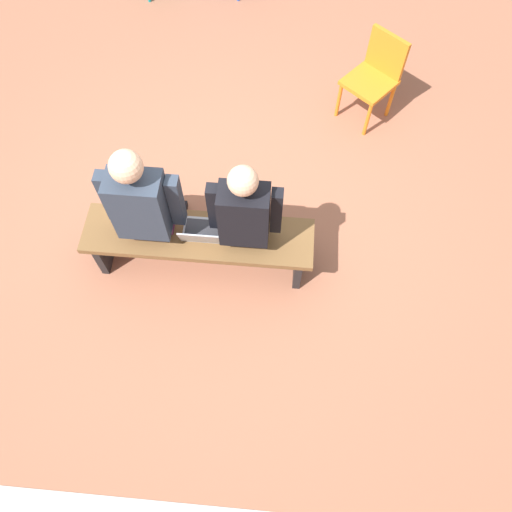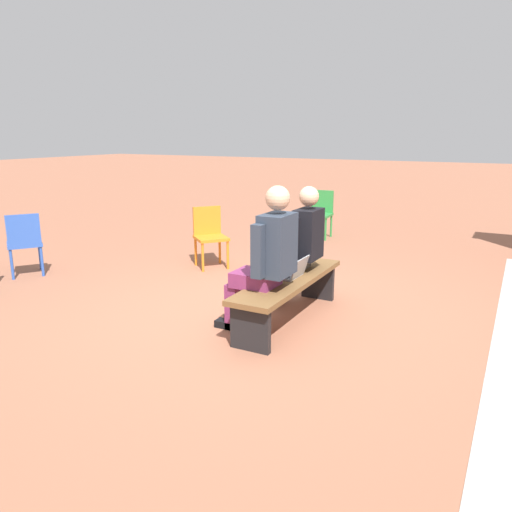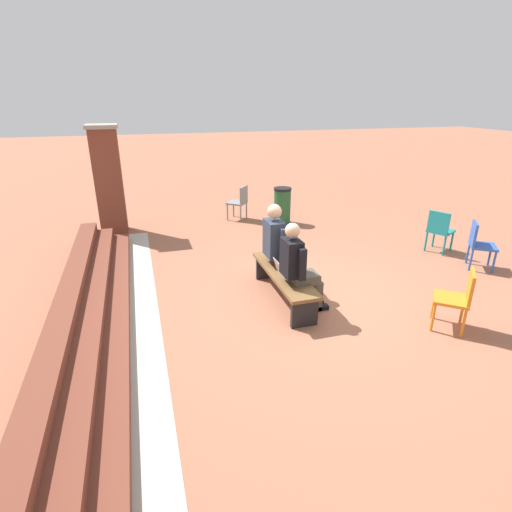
{
  "view_description": "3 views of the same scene",
  "coord_description": "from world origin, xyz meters",
  "px_view_note": "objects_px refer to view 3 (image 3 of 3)",
  "views": [
    {
      "loc": [
        -0.56,
        2.31,
        3.76
      ],
      "look_at": [
        -0.42,
        0.67,
        0.74
      ],
      "focal_mm": 35.0,
      "sensor_mm": 36.0,
      "label": 1
    },
    {
      "loc": [
        4.4,
        2.31,
        1.85
      ],
      "look_at": [
        0.12,
        0.02,
        0.65
      ],
      "focal_mm": 35.0,
      "sensor_mm": 36.0,
      "label": 2
    },
    {
      "loc": [
        -5.0,
        2.31,
        2.88
      ],
      "look_at": [
        0.3,
        0.72,
        0.66
      ],
      "focal_mm": 28.0,
      "sensor_mm": 36.0,
      "label": 3
    }
  ],
  "objects_px": {
    "plastic_chair_near_bench_left": "(458,296)",
    "person_student": "(298,265)",
    "bench": "(284,278)",
    "plastic_chair_by_pillar": "(240,201)",
    "plastic_chair_foreground": "(479,242)",
    "laptop": "(284,270)",
    "plastic_chair_far_right": "(440,229)",
    "litter_bin": "(282,205)",
    "person_adult": "(281,245)"
  },
  "relations": [
    {
      "from": "person_adult",
      "to": "person_student",
      "type": "bearing_deg",
      "value": 179.66
    },
    {
      "from": "plastic_chair_near_bench_left",
      "to": "person_adult",
      "type": "bearing_deg",
      "value": 45.36
    },
    {
      "from": "plastic_chair_foreground",
      "to": "person_adult",
      "type": "bearing_deg",
      "value": 86.72
    },
    {
      "from": "person_adult",
      "to": "plastic_chair_foreground",
      "type": "bearing_deg",
      "value": -93.28
    },
    {
      "from": "laptop",
      "to": "plastic_chair_foreground",
      "type": "bearing_deg",
      "value": -86.99
    },
    {
      "from": "bench",
      "to": "laptop",
      "type": "height_order",
      "value": "laptop"
    },
    {
      "from": "person_adult",
      "to": "litter_bin",
      "type": "height_order",
      "value": "person_adult"
    },
    {
      "from": "laptop",
      "to": "plastic_chair_foreground",
      "type": "relative_size",
      "value": 0.38
    },
    {
      "from": "plastic_chair_by_pillar",
      "to": "plastic_chair_foreground",
      "type": "height_order",
      "value": "same"
    },
    {
      "from": "laptop",
      "to": "plastic_chair_by_pillar",
      "type": "height_order",
      "value": "plastic_chair_by_pillar"
    },
    {
      "from": "person_student",
      "to": "plastic_chair_far_right",
      "type": "bearing_deg",
      "value": -68.76
    },
    {
      "from": "plastic_chair_by_pillar",
      "to": "bench",
      "type": "bearing_deg",
      "value": 174.23
    },
    {
      "from": "plastic_chair_near_bench_left",
      "to": "plastic_chair_by_pillar",
      "type": "xyz_separation_m",
      "value": [
        5.73,
        1.44,
        0.0
      ]
    },
    {
      "from": "bench",
      "to": "plastic_chair_by_pillar",
      "type": "distance_m",
      "value": 4.33
    },
    {
      "from": "person_student",
      "to": "bench",
      "type": "bearing_deg",
      "value": 10.08
    },
    {
      "from": "plastic_chair_by_pillar",
      "to": "litter_bin",
      "type": "height_order",
      "value": "litter_bin"
    },
    {
      "from": "person_student",
      "to": "plastic_chair_far_right",
      "type": "distance_m",
      "value": 3.8
    },
    {
      "from": "plastic_chair_near_bench_left",
      "to": "plastic_chair_far_right",
      "type": "xyz_separation_m",
      "value": [
        2.42,
        -1.73,
        0.0
      ]
    },
    {
      "from": "bench",
      "to": "person_student",
      "type": "distance_m",
      "value": 0.52
    },
    {
      "from": "plastic_chair_near_bench_left",
      "to": "litter_bin",
      "type": "xyz_separation_m",
      "value": [
        5.16,
        0.53,
        -0.05
      ]
    },
    {
      "from": "plastic_chair_by_pillar",
      "to": "plastic_chair_far_right",
      "type": "height_order",
      "value": "same"
    },
    {
      "from": "bench",
      "to": "litter_bin",
      "type": "relative_size",
      "value": 2.09
    },
    {
      "from": "bench",
      "to": "laptop",
      "type": "relative_size",
      "value": 5.62
    },
    {
      "from": "person_adult",
      "to": "plastic_chair_far_right",
      "type": "distance_m",
      "value": 3.6
    },
    {
      "from": "bench",
      "to": "litter_bin",
      "type": "xyz_separation_m",
      "value": [
        3.74,
        -1.35,
        0.08
      ]
    },
    {
      "from": "laptop",
      "to": "litter_bin",
      "type": "xyz_separation_m",
      "value": [
        3.79,
        -1.36,
        -0.07
      ]
    },
    {
      "from": "plastic_chair_far_right",
      "to": "plastic_chair_foreground",
      "type": "relative_size",
      "value": 1.0
    },
    {
      "from": "person_student",
      "to": "plastic_chair_by_pillar",
      "type": "xyz_separation_m",
      "value": [
        4.68,
        -0.37,
        -0.23
      ]
    },
    {
      "from": "plastic_chair_far_right",
      "to": "litter_bin",
      "type": "height_order",
      "value": "litter_bin"
    },
    {
      "from": "plastic_chair_foreground",
      "to": "plastic_chair_by_pillar",
      "type": "bearing_deg",
      "value": 38.39
    },
    {
      "from": "bench",
      "to": "person_adult",
      "type": "bearing_deg",
      "value": -11.01
    },
    {
      "from": "person_adult",
      "to": "plastic_chair_by_pillar",
      "type": "bearing_deg",
      "value": -5.28
    },
    {
      "from": "bench",
      "to": "plastic_chair_by_pillar",
      "type": "bearing_deg",
      "value": -5.77
    },
    {
      "from": "laptop",
      "to": "plastic_chair_far_right",
      "type": "distance_m",
      "value": 3.76
    },
    {
      "from": "person_adult",
      "to": "plastic_chair_foreground",
      "type": "xyz_separation_m",
      "value": [
        -0.21,
        -3.66,
        -0.26
      ]
    },
    {
      "from": "plastic_chair_near_bench_left",
      "to": "plastic_chair_far_right",
      "type": "relative_size",
      "value": 1.0
    },
    {
      "from": "bench",
      "to": "person_student",
      "type": "relative_size",
      "value": 1.36
    },
    {
      "from": "plastic_chair_far_right",
      "to": "laptop",
      "type": "bearing_deg",
      "value": 106.13
    },
    {
      "from": "plastic_chair_far_right",
      "to": "plastic_chair_foreground",
      "type": "distance_m",
      "value": 0.86
    },
    {
      "from": "person_student",
      "to": "plastic_chair_by_pillar",
      "type": "height_order",
      "value": "person_student"
    },
    {
      "from": "laptop",
      "to": "plastic_chair_near_bench_left",
      "type": "height_order",
      "value": "plastic_chair_near_bench_left"
    },
    {
      "from": "plastic_chair_near_bench_left",
      "to": "person_student",
      "type": "bearing_deg",
      "value": 59.96
    },
    {
      "from": "bench",
      "to": "plastic_chair_near_bench_left",
      "type": "height_order",
      "value": "plastic_chair_near_bench_left"
    },
    {
      "from": "laptop",
      "to": "plastic_chair_far_right",
      "type": "height_order",
      "value": "plastic_chair_far_right"
    },
    {
      "from": "bench",
      "to": "laptop",
      "type": "xyz_separation_m",
      "value": [
        -0.04,
        0.01,
        0.15
      ]
    },
    {
      "from": "person_student",
      "to": "plastic_chair_by_pillar",
      "type": "bearing_deg",
      "value": -4.51
    },
    {
      "from": "person_adult",
      "to": "laptop",
      "type": "distance_m",
      "value": 0.48
    },
    {
      "from": "person_student",
      "to": "laptop",
      "type": "bearing_deg",
      "value": 13.37
    },
    {
      "from": "bench",
      "to": "plastic_chair_foreground",
      "type": "xyz_separation_m",
      "value": [
        0.15,
        -3.73,
        0.13
      ]
    },
    {
      "from": "laptop",
      "to": "person_student",
      "type": "bearing_deg",
      "value": -166.63
    }
  ]
}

